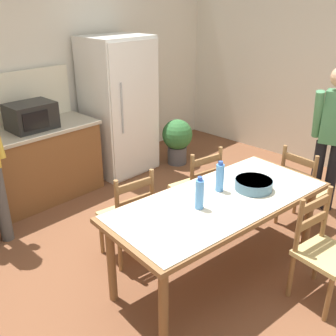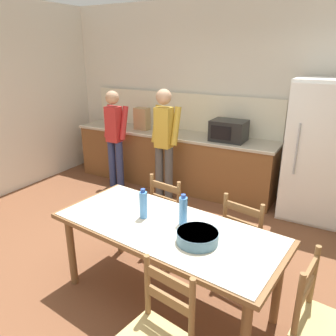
# 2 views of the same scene
# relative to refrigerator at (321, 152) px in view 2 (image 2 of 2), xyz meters

# --- Properties ---
(ground_plane) EXTENTS (8.32, 8.32, 0.00)m
(ground_plane) POSITION_rel_refrigerator_xyz_m (-1.11, -2.19, -0.92)
(ground_plane) COLOR brown
(wall_back) EXTENTS (6.52, 0.12, 2.90)m
(wall_back) POSITION_rel_refrigerator_xyz_m (-1.11, 0.47, 0.53)
(wall_back) COLOR silver
(wall_back) RESTS_ON ground
(kitchen_counter) EXTENTS (3.39, 0.66, 0.90)m
(kitchen_counter) POSITION_rel_refrigerator_xyz_m (-2.22, 0.04, -0.46)
(kitchen_counter) COLOR brown
(kitchen_counter) RESTS_ON ground
(counter_splashback) EXTENTS (3.35, 0.03, 0.60)m
(counter_splashback) POSITION_rel_refrigerator_xyz_m (-2.22, 0.35, 0.28)
(counter_splashback) COLOR #EFE8CB
(counter_splashback) RESTS_ON kitchen_counter
(refrigerator) EXTENTS (0.84, 0.73, 1.83)m
(refrigerator) POSITION_rel_refrigerator_xyz_m (0.00, 0.00, 0.00)
(refrigerator) COLOR white
(refrigerator) RESTS_ON ground
(microwave) EXTENTS (0.50, 0.39, 0.30)m
(microwave) POSITION_rel_refrigerator_xyz_m (-1.26, 0.02, 0.13)
(microwave) COLOR black
(microwave) RESTS_ON kitchen_counter
(paper_bag) EXTENTS (0.24, 0.16, 0.36)m
(paper_bag) POSITION_rel_refrigerator_xyz_m (-2.77, 0.01, 0.16)
(paper_bag) COLOR tan
(paper_bag) RESTS_ON kitchen_counter
(dining_table) EXTENTS (2.03, 1.07, 0.77)m
(dining_table) POSITION_rel_refrigerator_xyz_m (-0.94, -2.40, -0.23)
(dining_table) COLOR brown
(dining_table) RESTS_ON ground
(bottle_near_centre) EXTENTS (0.07, 0.07, 0.27)m
(bottle_near_centre) POSITION_rel_refrigerator_xyz_m (-1.18, -2.37, -0.02)
(bottle_near_centre) COLOR #4C8ED6
(bottle_near_centre) RESTS_ON dining_table
(bottle_off_centre) EXTENTS (0.07, 0.07, 0.27)m
(bottle_off_centre) POSITION_rel_refrigerator_xyz_m (-0.83, -2.31, -0.02)
(bottle_off_centre) COLOR #4C8ED6
(bottle_off_centre) RESTS_ON dining_table
(serving_bowl) EXTENTS (0.32, 0.32, 0.09)m
(serving_bowl) POSITION_rel_refrigerator_xyz_m (-0.61, -2.50, -0.09)
(serving_bowl) COLOR slate
(serving_bowl) RESTS_ON dining_table
(chair_side_far_right) EXTENTS (0.49, 0.47, 0.91)m
(chair_side_far_right) POSITION_rel_refrigerator_xyz_m (-0.42, -1.74, -0.47)
(chair_side_far_right) COLOR olive
(chair_side_far_right) RESTS_ON ground
(chair_head_end) EXTENTS (0.45, 0.47, 0.91)m
(chair_head_end) POSITION_rel_refrigerator_xyz_m (0.32, -2.54, -0.47)
(chair_head_end) COLOR olive
(chair_head_end) RESTS_ON ground
(chair_side_far_left) EXTENTS (0.48, 0.46, 0.91)m
(chair_side_far_left) POSITION_rel_refrigerator_xyz_m (-1.29, -1.64, -0.47)
(chair_side_far_left) COLOR olive
(chair_side_far_left) RESTS_ON ground
(person_at_sink) EXTENTS (0.40, 0.27, 1.58)m
(person_at_sink) POSITION_rel_refrigerator_xyz_m (-2.97, -0.48, -0.03)
(person_at_sink) COLOR navy
(person_at_sink) RESTS_ON ground
(person_at_counter) EXTENTS (0.42, 0.29, 1.65)m
(person_at_counter) POSITION_rel_refrigerator_xyz_m (-2.05, -0.50, 0.01)
(person_at_counter) COLOR #4C4C4C
(person_at_counter) RESTS_ON ground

